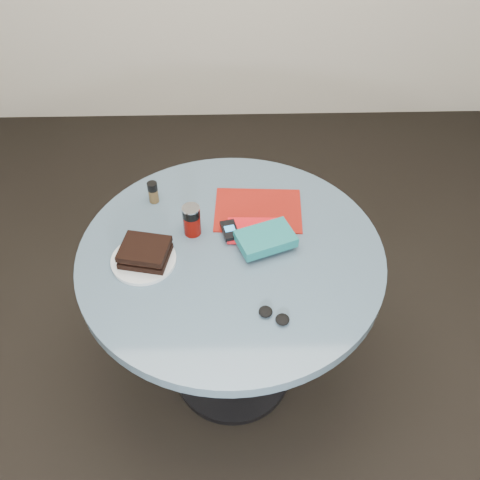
{
  "coord_description": "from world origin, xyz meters",
  "views": [
    {
      "loc": [
        0.0,
        -1.19,
        2.01
      ],
      "look_at": [
        0.03,
        0.0,
        0.8
      ],
      "focal_mm": 40.0,
      "sensor_mm": 36.0,
      "label": 1
    }
  ],
  "objects_px": {
    "table": "(231,283)",
    "mp3_player": "(230,230)",
    "novel": "(266,239)",
    "headphones": "(274,316)",
    "soda_can": "(192,220)",
    "red_book": "(253,231)",
    "pepper_grinder": "(153,192)",
    "sandwich": "(145,252)",
    "magazine": "(258,210)",
    "plate": "(144,260)"
  },
  "relations": [
    {
      "from": "plate",
      "to": "mp3_player",
      "type": "distance_m",
      "value": 0.3
    },
    {
      "from": "novel",
      "to": "mp3_player",
      "type": "height_order",
      "value": "novel"
    },
    {
      "from": "table",
      "to": "soda_can",
      "type": "relative_size",
      "value": 9.0
    },
    {
      "from": "pepper_grinder",
      "to": "mp3_player",
      "type": "height_order",
      "value": "pepper_grinder"
    },
    {
      "from": "table",
      "to": "plate",
      "type": "xyz_separation_m",
      "value": [
        -0.28,
        -0.04,
        0.17
      ]
    },
    {
      "from": "magazine",
      "to": "sandwich",
      "type": "bearing_deg",
      "value": -145.02
    },
    {
      "from": "novel",
      "to": "headphones",
      "type": "xyz_separation_m",
      "value": [
        0.01,
        -0.29,
        -0.03
      ]
    },
    {
      "from": "magazine",
      "to": "plate",
      "type": "bearing_deg",
      "value": -145.25
    },
    {
      "from": "plate",
      "to": "sandwich",
      "type": "height_order",
      "value": "sandwich"
    },
    {
      "from": "soda_can",
      "to": "red_book",
      "type": "xyz_separation_m",
      "value": [
        0.2,
        -0.01,
        -0.04
      ]
    },
    {
      "from": "table",
      "to": "headphones",
      "type": "bearing_deg",
      "value": -65.83
    },
    {
      "from": "magazine",
      "to": "headphones",
      "type": "distance_m",
      "value": 0.46
    },
    {
      "from": "sandwich",
      "to": "soda_can",
      "type": "distance_m",
      "value": 0.19
    },
    {
      "from": "table",
      "to": "mp3_player",
      "type": "bearing_deg",
      "value": 91.97
    },
    {
      "from": "soda_can",
      "to": "magazine",
      "type": "bearing_deg",
      "value": 24.44
    },
    {
      "from": "sandwich",
      "to": "red_book",
      "type": "height_order",
      "value": "sandwich"
    },
    {
      "from": "novel",
      "to": "plate",
      "type": "bearing_deg",
      "value": 167.03
    },
    {
      "from": "table",
      "to": "pepper_grinder",
      "type": "distance_m",
      "value": 0.42
    },
    {
      "from": "soda_can",
      "to": "mp3_player",
      "type": "height_order",
      "value": "soda_can"
    },
    {
      "from": "sandwich",
      "to": "novel",
      "type": "bearing_deg",
      "value": 7.83
    },
    {
      "from": "magazine",
      "to": "headphones",
      "type": "relative_size",
      "value": 2.91
    },
    {
      "from": "novel",
      "to": "mp3_player",
      "type": "xyz_separation_m",
      "value": [
        -0.12,
        0.05,
        -0.01
      ]
    },
    {
      "from": "pepper_grinder",
      "to": "sandwich",
      "type": "bearing_deg",
      "value": -90.05
    },
    {
      "from": "plate",
      "to": "sandwich",
      "type": "relative_size",
      "value": 1.22
    },
    {
      "from": "headphones",
      "to": "table",
      "type": "bearing_deg",
      "value": 114.17
    },
    {
      "from": "magazine",
      "to": "mp3_player",
      "type": "xyz_separation_m",
      "value": [
        -0.1,
        -0.12,
        0.02
      ]
    },
    {
      "from": "pepper_grinder",
      "to": "novel",
      "type": "xyz_separation_m",
      "value": [
        0.38,
        -0.24,
        -0.0
      ]
    },
    {
      "from": "mp3_player",
      "to": "pepper_grinder",
      "type": "bearing_deg",
      "value": 145.72
    },
    {
      "from": "headphones",
      "to": "sandwich",
      "type": "bearing_deg",
      "value": 149.12
    },
    {
      "from": "sandwich",
      "to": "mp3_player",
      "type": "relative_size",
      "value": 1.77
    },
    {
      "from": "novel",
      "to": "pepper_grinder",
      "type": "bearing_deg",
      "value": 127.39
    },
    {
      "from": "sandwich",
      "to": "pepper_grinder",
      "type": "distance_m",
      "value": 0.29
    },
    {
      "from": "table",
      "to": "headphones",
      "type": "xyz_separation_m",
      "value": [
        0.12,
        -0.27,
        0.17
      ]
    },
    {
      "from": "headphones",
      "to": "mp3_player",
      "type": "bearing_deg",
      "value": 110.01
    },
    {
      "from": "table",
      "to": "sandwich",
      "type": "height_order",
      "value": "sandwich"
    },
    {
      "from": "plate",
      "to": "headphones",
      "type": "height_order",
      "value": "headphones"
    },
    {
      "from": "table",
      "to": "magazine",
      "type": "xyz_separation_m",
      "value": [
        0.1,
        0.19,
        0.17
      ]
    },
    {
      "from": "mp3_player",
      "to": "headphones",
      "type": "xyz_separation_m",
      "value": [
        0.12,
        -0.34,
        -0.02
      ]
    },
    {
      "from": "pepper_grinder",
      "to": "mp3_player",
      "type": "xyz_separation_m",
      "value": [
        0.27,
        -0.18,
        -0.02
      ]
    },
    {
      "from": "pepper_grinder",
      "to": "novel",
      "type": "distance_m",
      "value": 0.45
    },
    {
      "from": "plate",
      "to": "red_book",
      "type": "relative_size",
      "value": 1.21
    },
    {
      "from": "soda_can",
      "to": "headphones",
      "type": "height_order",
      "value": "soda_can"
    },
    {
      "from": "plate",
      "to": "mp3_player",
      "type": "bearing_deg",
      "value": 21.49
    },
    {
      "from": "table",
      "to": "sandwich",
      "type": "xyz_separation_m",
      "value": [
        -0.27,
        -0.04,
        0.2
      ]
    },
    {
      "from": "plate",
      "to": "magazine",
      "type": "relative_size",
      "value": 0.69
    },
    {
      "from": "table",
      "to": "mp3_player",
      "type": "xyz_separation_m",
      "value": [
        -0.0,
        0.07,
        0.19
      ]
    },
    {
      "from": "pepper_grinder",
      "to": "headphones",
      "type": "xyz_separation_m",
      "value": [
        0.39,
        -0.52,
        -0.03
      ]
    },
    {
      "from": "magazine",
      "to": "mp3_player",
      "type": "height_order",
      "value": "mp3_player"
    },
    {
      "from": "sandwich",
      "to": "magazine",
      "type": "bearing_deg",
      "value": 31.75
    },
    {
      "from": "table",
      "to": "soda_can",
      "type": "height_order",
      "value": "soda_can"
    }
  ]
}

